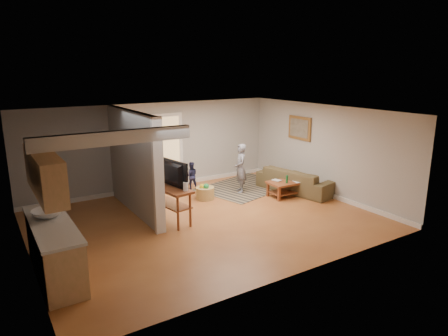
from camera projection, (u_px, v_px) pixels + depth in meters
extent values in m
plane|color=brown|center=(207.00, 220.00, 9.30)|extent=(7.50, 7.50, 0.00)
cube|color=#A6A29F|center=(154.00, 147.00, 11.45)|extent=(7.50, 0.04, 2.50)
cube|color=#A6A29F|center=(22.00, 196.00, 7.05)|extent=(0.04, 6.00, 2.50)
cube|color=#A6A29F|center=(325.00, 151.00, 10.93)|extent=(0.04, 6.00, 2.50)
cube|color=white|center=(205.00, 113.00, 8.69)|extent=(7.50, 6.00, 0.04)
cube|color=#A6A29F|center=(133.00, 162.00, 9.56)|extent=(0.15, 3.10, 2.50)
cube|color=white|center=(158.00, 177.00, 8.29)|extent=(0.22, 0.10, 2.50)
cube|color=white|center=(156.00, 187.00, 11.72)|extent=(7.50, 0.04, 0.12)
cube|color=white|center=(322.00, 192.00, 11.20)|extent=(0.04, 6.00, 0.12)
cube|color=#D8B272|center=(165.00, 153.00, 11.61)|extent=(0.90, 0.06, 2.10)
cube|color=tan|center=(54.00, 250.00, 6.76)|extent=(0.60, 2.20, 0.90)
cube|color=beige|center=(51.00, 224.00, 6.64)|extent=(0.64, 2.24, 0.05)
cube|color=tan|center=(44.00, 173.00, 6.42)|extent=(0.35, 2.00, 0.70)
imported|color=silver|center=(48.00, 217.00, 6.88)|extent=(0.54, 0.54, 0.19)
cube|color=black|center=(145.00, 141.00, 8.93)|extent=(0.03, 0.40, 0.34)
cube|color=black|center=(137.00, 138.00, 9.34)|extent=(0.03, 0.40, 0.34)
cube|color=black|center=(130.00, 135.00, 9.75)|extent=(0.03, 0.40, 0.34)
cube|color=brown|center=(300.00, 128.00, 11.61)|extent=(0.04, 0.90, 0.68)
cube|color=black|center=(246.00, 187.00, 11.90)|extent=(3.03, 2.53, 0.01)
imported|color=#443E22|center=(296.00, 191.00, 11.50)|extent=(1.35, 2.41, 0.66)
cube|color=maroon|center=(287.00, 182.00, 10.98)|extent=(1.10, 0.68, 0.05)
cube|color=silver|center=(288.00, 182.00, 10.98)|extent=(0.69, 0.41, 0.02)
cube|color=maroon|center=(287.00, 191.00, 11.04)|extent=(1.01, 0.58, 0.03)
cube|color=maroon|center=(279.00, 194.00, 10.59)|extent=(0.07, 0.07, 0.40)
cube|color=maroon|center=(307.00, 189.00, 11.04)|extent=(0.07, 0.07, 0.40)
cube|color=maroon|center=(268.00, 189.00, 11.01)|extent=(0.07, 0.07, 0.40)
cube|color=maroon|center=(295.00, 184.00, 11.47)|extent=(0.07, 0.07, 0.40)
imported|color=#273E8F|center=(291.00, 179.00, 11.17)|extent=(0.19, 0.19, 0.19)
cylinder|color=#135626|center=(287.00, 179.00, 10.77)|extent=(0.06, 0.06, 0.22)
imported|color=#998C4C|center=(275.00, 181.00, 10.96)|extent=(0.23, 0.27, 0.02)
imported|color=#66594C|center=(294.00, 182.00, 10.86)|extent=(0.24, 0.30, 0.02)
cube|color=maroon|center=(169.00, 188.00, 9.04)|extent=(0.70, 1.38, 0.05)
cube|color=maroon|center=(169.00, 203.00, 9.13)|extent=(0.63, 1.26, 0.03)
cylinder|color=maroon|center=(178.00, 213.00, 8.62)|extent=(0.05, 0.05, 0.81)
cylinder|color=maroon|center=(150.00, 200.00, 9.45)|extent=(0.05, 0.05, 0.81)
cylinder|color=maroon|center=(190.00, 209.00, 8.83)|extent=(0.05, 0.05, 0.81)
cylinder|color=maroon|center=(162.00, 197.00, 9.66)|extent=(0.05, 0.05, 0.81)
imported|color=black|center=(170.00, 187.00, 9.05)|extent=(0.31, 1.07, 0.61)
cylinder|color=white|center=(186.00, 187.00, 8.72)|extent=(0.11, 0.11, 0.20)
cube|color=black|center=(146.00, 191.00, 9.63)|extent=(0.15, 0.15, 1.11)
cube|color=black|center=(126.00, 181.00, 10.88)|extent=(0.12, 0.12, 0.91)
cylinder|color=#A58747|center=(205.00, 193.00, 10.78)|extent=(0.50, 0.50, 0.33)
sphere|color=red|center=(206.00, 187.00, 10.80)|extent=(0.15, 0.15, 0.15)
sphere|color=gold|center=(202.00, 187.00, 10.71)|extent=(0.15, 0.15, 0.15)
sphere|color=#238E42|center=(206.00, 186.00, 10.67)|extent=(0.15, 0.15, 0.15)
imported|color=slate|center=(240.00, 192.00, 11.43)|extent=(0.50, 0.59, 1.39)
imported|color=#1E203E|center=(191.00, 189.00, 11.69)|extent=(0.47, 0.42, 0.82)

